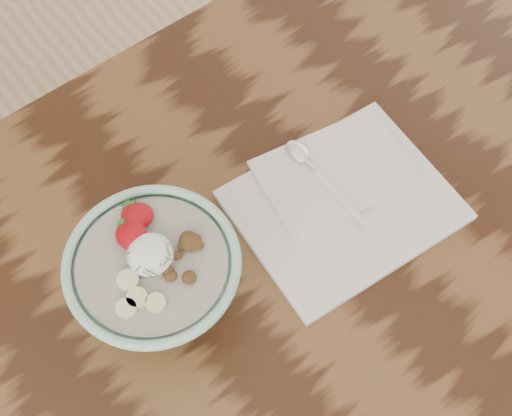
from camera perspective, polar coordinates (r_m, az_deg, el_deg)
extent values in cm
cube|color=black|center=(95.87, -3.13, -8.87)|extent=(160.00, 90.00, 4.00)
cylinder|color=#4C2D19|center=(168.16, 10.14, 10.89)|extent=(7.00, 7.00, 71.00)
cylinder|color=#97CBAE|center=(94.75, -7.51, -7.09)|extent=(9.34, 9.34, 1.33)
torus|color=#97CBAE|center=(84.79, -8.36, -4.39)|extent=(21.25, 21.25, 1.22)
cylinder|color=#A69A8A|center=(85.39, -8.30, -4.57)|extent=(18.02, 18.02, 1.11)
ellipsoid|color=white|center=(84.22, -8.46, -3.70)|extent=(5.52, 5.52, 3.04)
ellipsoid|color=#95060D|center=(85.73, -9.92, -2.13)|extent=(3.76, 4.14, 2.07)
cone|color=#286623|center=(86.24, -10.56, -1.24)|extent=(1.40, 1.03, 1.52)
ellipsoid|color=#95060D|center=(87.01, -9.24, -0.53)|extent=(3.12, 3.44, 1.72)
cone|color=#286623|center=(87.41, -9.76, 0.20)|extent=(1.40, 1.03, 1.52)
ellipsoid|color=#95060D|center=(86.88, -9.60, -0.63)|extent=(3.55, 3.91, 1.95)
cone|color=#286623|center=(87.38, -10.20, 0.19)|extent=(1.40, 1.03, 1.52)
cylinder|color=beige|center=(82.47, -8.02, -7.55)|extent=(2.37, 2.37, 0.70)
cylinder|color=beige|center=(84.03, -10.22, -5.72)|extent=(2.65, 2.65, 0.70)
cylinder|color=beige|center=(83.03, -9.49, -7.10)|extent=(2.49, 2.49, 0.70)
cylinder|color=beige|center=(82.76, -10.33, -7.92)|extent=(2.42, 2.42, 0.70)
ellipsoid|color=brown|center=(83.70, -7.07, -4.97)|extent=(1.60, 1.67, 0.83)
ellipsoid|color=brown|center=(84.91, -5.52, -2.50)|extent=(2.42, 2.58, 1.51)
ellipsoid|color=brown|center=(84.82, -5.10, -2.53)|extent=(2.74, 2.61, 1.47)
ellipsoid|color=brown|center=(82.99, -5.37, -5.55)|extent=(1.87, 1.89, 1.12)
ellipsoid|color=brown|center=(84.64, -4.76, -2.95)|extent=(2.12, 2.20, 1.35)
ellipsoid|color=brown|center=(84.39, -6.31, -3.80)|extent=(1.74, 1.57, 0.90)
ellipsoid|color=brown|center=(84.88, -5.80, -2.87)|extent=(1.86, 1.73, 0.88)
ellipsoid|color=brown|center=(83.39, -6.84, -5.43)|extent=(2.01, 1.95, 1.03)
ellipsoid|color=brown|center=(84.86, -5.41, -2.52)|extent=(2.46, 2.47, 1.72)
ellipsoid|color=brown|center=(84.63, -5.29, -2.79)|extent=(2.95, 2.97, 1.14)
cylinder|color=#4F8136|center=(82.70, -9.35, -4.71)|extent=(1.22, 0.55, 0.22)
cylinder|color=#4F8136|center=(82.64, -8.59, -4.55)|extent=(1.17, 0.34, 0.22)
cylinder|color=#4F8136|center=(82.55, -7.16, -4.27)|extent=(1.16, 0.44, 0.22)
cylinder|color=#4F8136|center=(83.22, -8.51, -3.66)|extent=(1.03, 1.22, 0.23)
cylinder|color=#4F8136|center=(83.57, -10.46, -3.81)|extent=(1.52, 0.36, 0.23)
cylinder|color=#4F8136|center=(83.50, -7.22, -2.89)|extent=(1.63, 0.92, 0.24)
cylinder|color=#4F8136|center=(82.67, -7.04, -4.06)|extent=(0.99, 1.57, 0.24)
cylinder|color=#4F8136|center=(82.72, -7.69, -4.15)|extent=(0.84, 1.49, 0.23)
cylinder|color=#4F8136|center=(83.73, -7.63, -2.67)|extent=(0.86, 1.00, 0.22)
cylinder|color=#4F8136|center=(83.68, -7.80, -2.79)|extent=(1.49, 1.00, 0.24)
cylinder|color=#4F8136|center=(82.16, -8.56, -5.30)|extent=(0.82, 1.57, 0.24)
cylinder|color=#4F8136|center=(82.19, -8.30, -5.16)|extent=(0.96, 1.90, 0.25)
cylinder|color=#4F8136|center=(83.59, -7.90, -2.94)|extent=(0.65, 1.92, 0.25)
cylinder|color=#4F8136|center=(83.10, -7.04, -3.41)|extent=(0.53, 1.50, 0.23)
cube|color=silver|center=(100.67, 7.01, 0.22)|extent=(30.72, 25.66, 1.11)
cube|color=silver|center=(102.21, 6.37, 2.85)|extent=(23.43, 18.14, 0.67)
cube|color=silver|center=(99.63, 6.68, 0.86)|extent=(1.18, 10.62, 0.32)
cylinder|color=silver|center=(101.83, 4.27, 3.53)|extent=(0.69, 2.78, 0.65)
ellipsoid|color=silver|center=(102.76, 3.35, 4.57)|extent=(2.89, 4.28, 0.88)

